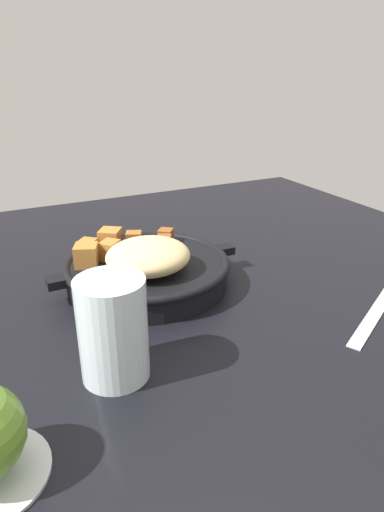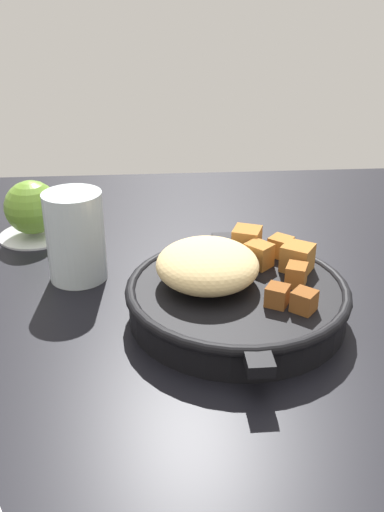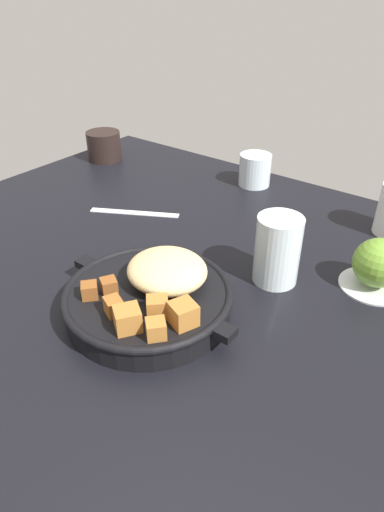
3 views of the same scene
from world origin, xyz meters
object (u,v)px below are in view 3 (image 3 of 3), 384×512
water_glass_short (255,170)px  water_glass_tall (277,250)px  red_apple (378,263)px  coffee_mug_dark (104,146)px  cast_iron_skillet (151,295)px  butter_knife (134,212)px

water_glass_short → water_glass_tall: bearing=-54.4°
water_glass_short → red_apple: bearing=-33.2°
red_apple → coffee_mug_dark: bearing=169.8°
water_glass_tall → water_glass_short: bearing=125.6°
cast_iron_skillet → water_glass_tall: (10.07, 17.54, 2.51)cm
butter_knife → water_glass_tall: water_glass_tall is taller
cast_iron_skillet → butter_knife: (-23.19, 20.75, -2.76)cm
cast_iron_skillet → water_glass_short: size_ratio=4.00×
water_glass_tall → water_glass_short: (-21.53, 30.04, -1.93)cm
red_apple → coffee_mug_dark: 74.31cm
water_glass_tall → red_apple: bearing=30.1°
butter_knife → coffee_mug_dark: 32.28cm
red_apple → coffee_mug_dark: red_apple is taller
cast_iron_skillet → butter_knife: cast_iron_skillet is taller
butter_knife → coffee_mug_dark: bearing=118.5°
water_glass_tall → water_glass_short: 37.01cm
butter_knife → water_glass_tall: size_ratio=1.66×
cast_iron_skillet → water_glass_tall: bearing=60.1°
butter_knife → water_glass_tall: 33.82cm
coffee_mug_dark → water_glass_short: 39.76cm
butter_knife → coffee_mug_dark: coffee_mug_dark is taller
red_apple → water_glass_tall: size_ratio=0.69×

